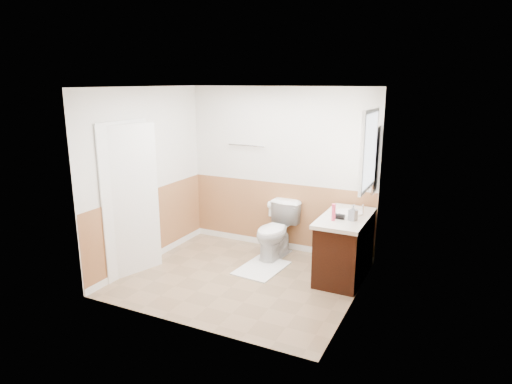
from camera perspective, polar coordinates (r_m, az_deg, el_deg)
The scene contains 32 objects.
floor at distance 6.03m, azimuth -1.92°, elevation -11.08°, with size 3.00×3.00×0.00m, color #8C7051.
ceiling at distance 5.46m, azimuth -2.15°, elevation 13.39°, with size 3.00×3.00×0.00m, color white.
wall_back at distance 6.77m, azimuth 3.11°, elevation 2.87°, with size 3.00×3.00×0.00m, color silver.
wall_front at distance 4.55m, azimuth -9.69°, elevation -2.94°, with size 3.00×3.00×0.00m, color silver.
wall_left at distance 6.44m, azimuth -13.93°, elevation 1.89°, with size 3.00×3.00×0.00m, color silver.
wall_right at distance 5.11m, azimuth 13.02°, elevation -1.20°, with size 3.00×3.00×0.00m, color silver.
wainscot_back at distance 6.94m, azimuth 2.99°, elevation -3.23°, with size 3.00×3.00×0.00m, color #A76B42.
wainscot_front at distance 4.83m, azimuth -9.23°, elevation -11.44°, with size 3.00×3.00×0.00m, color #A76B42.
wainscot_left at distance 6.63m, azimuth -13.47°, elevation -4.47°, with size 2.60×2.60×0.00m, color #A76B42.
wainscot_right at distance 5.36m, azimuth 12.45°, elevation -8.94°, with size 2.60×2.60×0.00m, color #A76B42.
toilet at distance 6.58m, azimuth 2.58°, elevation -5.04°, with size 0.46×0.80×0.82m, color white.
bath_mat at distance 6.31m, azimuth 0.74°, elevation -9.79°, with size 0.55×0.80×0.02m, color white.
vanity_cabinet at distance 6.06m, azimuth 11.36°, elevation -7.15°, with size 0.55×1.10×0.80m, color black.
vanity_knob_left at distance 5.99m, azimuth 8.40°, elevation -5.73°, with size 0.03×0.03×0.03m, color #BABAC0.
vanity_knob_right at distance 6.17m, azimuth 8.96°, elevation -5.16°, with size 0.03×0.03×0.03m, color silver.
countertop at distance 5.92m, azimuth 11.47°, elevation -3.30°, with size 0.60×1.15×0.05m, color silver.
sink_basin at distance 6.05m, azimuth 11.93°, elevation -2.60°, with size 0.36×0.36×0.02m, color white.
faucet at distance 5.99m, azimuth 13.63°, elevation -2.25°, with size 0.02×0.02×0.14m, color silver.
lotion_bottle at distance 5.66m, azimuth 9.98°, elevation -2.60°, with size 0.05×0.05×0.22m, color #E43B5B.
soap_dispenser at distance 5.72m, azimuth 12.43°, elevation -2.62°, with size 0.09×0.09×0.21m, color gray.
hair_dryer_body at distance 5.76m, azimuth 10.71°, elevation -3.11°, with size 0.07×0.07×0.14m, color black.
hair_dryer_handle at distance 5.88m, azimuth 10.69°, elevation -3.08°, with size 0.03×0.03×0.07m, color black.
mirror_panel at distance 6.11m, azimuth 15.31°, elevation 4.02°, with size 0.02×0.35×0.90m, color silver.
window_frame at distance 5.58m, azimuth 14.38°, elevation 5.25°, with size 0.04×0.80×1.00m, color white.
window_glass at distance 5.58m, azimuth 14.54°, elevation 5.23°, with size 0.01×0.70×0.90m, color white.
door at distance 6.10m, azimuth -15.75°, elevation -1.13°, with size 0.05×0.80×2.04m, color white.
door_frame at distance 6.15m, azimuth -16.29°, elevation -0.96°, with size 0.02×0.92×2.10m, color white.
door_knob at distance 6.32m, azimuth -13.34°, elevation -1.11°, with size 0.06×0.06×0.06m, color silver.
towel_bar at distance 6.89m, azimuth -1.26°, elevation 6.04°, with size 0.02×0.02×0.62m, color silver.
tp_holder_bar at distance 6.87m, azimuth 2.05°, elevation -1.67°, with size 0.02×0.02×0.14m, color silver.
tp_roll at distance 6.87m, azimuth 2.05°, elevation -1.67°, with size 0.11×0.11×0.10m, color white.
tp_sheet at distance 6.90m, azimuth 2.04°, elevation -2.55°, with size 0.10×0.01×0.16m, color white.
Camera 1 is at (2.55, -4.83, 2.57)m, focal length 30.98 mm.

